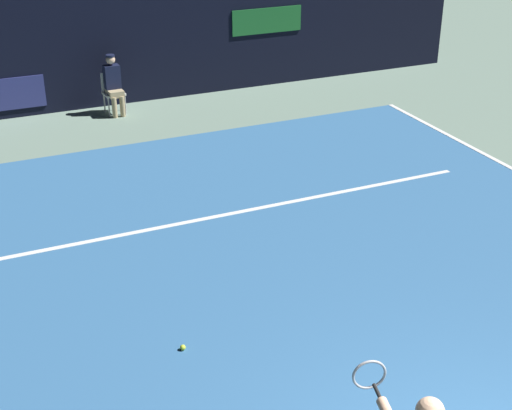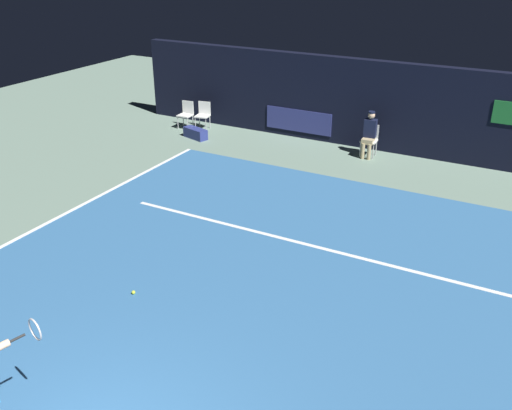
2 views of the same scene
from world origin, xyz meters
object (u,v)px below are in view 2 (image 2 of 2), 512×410
at_px(line_judge_on_chair, 369,134).
at_px(tennis_ball, 133,292).
at_px(courtside_chair_near, 203,114).
at_px(courtside_chair_far, 186,113).
at_px(equipment_bag, 195,133).

relative_size(line_judge_on_chair, tennis_ball, 19.41).
xyz_separation_m(courtside_chair_near, courtside_chair_far, (-0.54, -0.20, 0.00)).
xyz_separation_m(line_judge_on_chair, courtside_chair_near, (-5.64, -0.00, -0.18)).
bearing_deg(tennis_ball, line_judge_on_chair, 80.91).
bearing_deg(tennis_ball, courtside_chair_near, 115.85).
bearing_deg(courtside_chair_near, equipment_bag, -71.22).
height_order(tennis_ball, equipment_bag, equipment_bag).
distance_m(line_judge_on_chair, courtside_chair_far, 6.19).
xyz_separation_m(courtside_chair_far, equipment_bag, (0.87, -0.78, -0.34)).
bearing_deg(equipment_bag, courtside_chair_near, 125.38).
distance_m(line_judge_on_chair, tennis_ball, 8.89).
distance_m(tennis_ball, equipment_bag, 8.70).
distance_m(courtside_chair_near, courtside_chair_far, 0.58).
distance_m(line_judge_on_chair, equipment_bag, 5.43).
relative_size(line_judge_on_chair, courtside_chair_near, 1.50).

